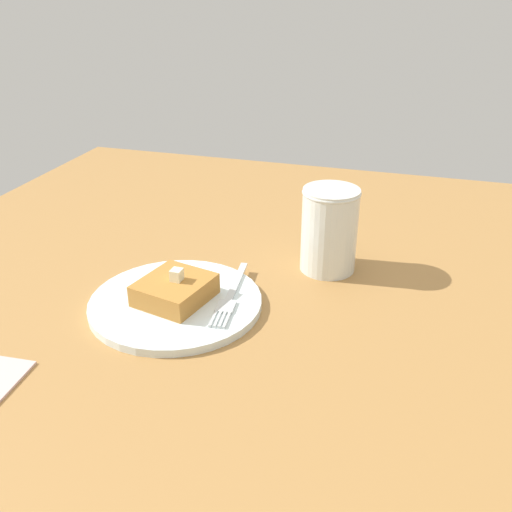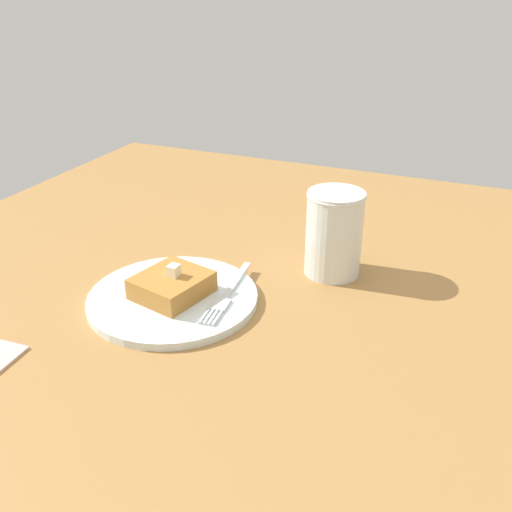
% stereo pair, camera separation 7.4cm
% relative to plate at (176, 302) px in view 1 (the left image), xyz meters
% --- Properties ---
extents(table_surface, '(1.05, 1.05, 0.02)m').
position_rel_plate_xyz_m(table_surface, '(-0.05, -0.09, -0.02)').
color(table_surface, '#A3743D').
rests_on(table_surface, ground).
extents(plate, '(0.22, 0.22, 0.01)m').
position_rel_plate_xyz_m(plate, '(0.00, 0.00, 0.00)').
color(plate, white).
rests_on(plate, table_surface).
extents(toast_slice_center, '(0.10, 0.10, 0.03)m').
position_rel_plate_xyz_m(toast_slice_center, '(0.00, -0.00, 0.02)').
color(toast_slice_center, '#B27531').
rests_on(toast_slice_center, plate).
extents(butter_pat_primary, '(0.01, 0.02, 0.01)m').
position_rel_plate_xyz_m(butter_pat_primary, '(-0.00, -0.00, 0.04)').
color(butter_pat_primary, '#F4F0C7').
rests_on(butter_pat_primary, toast_slice_center).
extents(fork, '(0.03, 0.16, 0.00)m').
position_rel_plate_xyz_m(fork, '(-0.06, -0.02, 0.01)').
color(fork, silver).
rests_on(fork, plate).
extents(syrup_jar, '(0.08, 0.08, 0.12)m').
position_rel_plate_xyz_m(syrup_jar, '(-0.16, -0.16, 0.05)').
color(syrup_jar, '#3B1B07').
rests_on(syrup_jar, table_surface).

